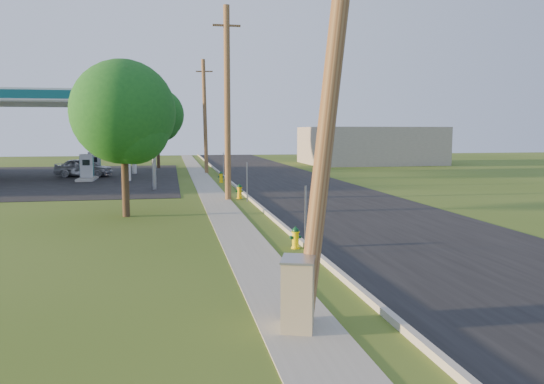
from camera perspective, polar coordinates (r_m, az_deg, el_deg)
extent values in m
plane|color=#355114|center=(11.35, 7.75, -11.60)|extent=(140.00, 140.00, 0.00)
cube|color=black|center=(22.02, 10.60, -2.76)|extent=(8.00, 120.00, 0.02)
cube|color=#A4A197|center=(20.89, 0.32, -2.97)|extent=(0.15, 120.00, 0.15)
cube|color=gray|center=(20.64, -4.46, -3.28)|extent=(1.50, 120.00, 0.03)
cube|color=black|center=(44.18, -27.24, 1.24)|extent=(26.00, 28.00, 0.02)
cylinder|color=brown|center=(9.74, 6.66, 13.73)|extent=(1.31, 0.32, 9.48)
cylinder|color=brown|center=(27.41, -4.83, 9.39)|extent=(0.32, 0.32, 9.80)
cube|color=brown|center=(27.88, -4.91, 17.42)|extent=(1.40, 0.10, 0.10)
cylinder|color=brown|center=(45.33, -7.23, 8.03)|extent=(0.49, 0.32, 9.50)
cube|color=brown|center=(45.58, -7.30, 12.74)|extent=(1.40, 0.10, 0.12)
cube|color=gray|center=(15.10, 3.64, -3.10)|extent=(0.05, 0.04, 2.00)
cube|color=gray|center=(26.60, -2.70, 1.08)|extent=(0.05, 0.04, 2.00)
cube|color=gray|center=(38.68, -5.26, 2.76)|extent=(0.05, 0.04, 2.00)
cylinder|color=silver|center=(39.04, -15.30, 5.16)|extent=(0.36, 0.36, 5.50)
cylinder|color=silver|center=(45.63, -14.66, 5.34)|extent=(0.36, 0.36, 5.50)
cube|color=silver|center=(43.58, -25.09, 9.11)|extent=(18.00, 9.00, 0.90)
cube|color=#0F575F|center=(43.58, -25.09, 9.11)|extent=(18.15, 9.15, 0.63)
cube|color=silver|center=(43.56, -25.07, 8.70)|extent=(18.18, 9.18, 0.10)
cube|color=#A4A197|center=(40.81, -19.25, 1.34)|extent=(1.20, 3.20, 0.18)
cube|color=#9EA0A3|center=(40.74, -19.30, 2.68)|extent=(0.90, 0.50, 1.70)
cube|color=#0F575F|center=(40.74, -19.30, 2.68)|extent=(0.94, 0.40, 1.50)
cube|color=black|center=(40.46, -19.37, 3.01)|extent=(0.50, 0.02, 0.40)
cube|color=#A4A197|center=(44.76, -18.51, 1.79)|extent=(1.20, 3.20, 0.18)
cube|color=#9EA0A3|center=(44.70, -18.55, 3.02)|extent=(0.90, 0.50, 1.70)
cube|color=#0F575F|center=(44.70, -18.55, 3.02)|extent=(0.94, 0.40, 1.50)
cube|color=black|center=(44.42, -18.61, 3.32)|extent=(0.50, 0.02, 0.40)
cylinder|color=gray|center=(32.75, -12.63, 4.58)|extent=(0.24, 0.24, 5.00)
cube|color=silver|center=(32.81, -12.77, 10.35)|extent=(0.30, 2.00, 2.00)
cube|color=#0F575F|center=(32.88, -12.81, 11.74)|extent=(0.34, 2.04, 0.50)
cube|color=gray|center=(59.27, 10.49, 4.95)|extent=(14.00, 10.00, 4.00)
cylinder|color=#392C1B|center=(22.71, -15.51, 1.58)|extent=(0.30, 0.30, 3.32)
sphere|color=#17511A|center=(22.65, -15.72, 8.29)|extent=(4.25, 4.25, 4.25)
sphere|color=#17511A|center=(22.30, -14.70, 6.64)|extent=(2.92, 2.92, 2.92)
cylinder|color=#392C1B|center=(52.35, -12.15, 4.68)|extent=(0.30, 0.30, 3.94)
sphere|color=#17511A|center=(52.35, -12.23, 8.13)|extent=(5.05, 5.05, 5.05)
sphere|color=#17511A|center=(52.02, -11.77, 7.29)|extent=(3.47, 3.47, 3.47)
cylinder|color=yellow|center=(16.12, 2.54, -6.00)|extent=(0.25, 0.25, 0.05)
cylinder|color=yellow|center=(16.07, 2.54, -5.14)|extent=(0.20, 0.20, 0.55)
cylinder|color=yellow|center=(16.03, 2.54, -4.32)|extent=(0.25, 0.25, 0.04)
sphere|color=#0B3B1B|center=(16.02, 2.55, -4.19)|extent=(0.21, 0.21, 0.21)
cylinder|color=#0B3B1B|center=(16.00, 2.55, -3.80)|extent=(0.05, 0.05, 0.05)
cylinder|color=#0B3B1B|center=(15.94, 2.68, -4.98)|extent=(0.11, 0.12, 0.10)
cylinder|color=#0B3B1B|center=(16.02, 2.11, -4.91)|extent=(0.10, 0.09, 0.08)
cylinder|color=#0B3B1B|center=(16.10, 2.97, -4.86)|extent=(0.10, 0.09, 0.08)
cylinder|color=yellow|center=(27.97, -3.51, -0.65)|extent=(0.29, 0.29, 0.06)
cylinder|color=yellow|center=(27.94, -3.51, -0.08)|extent=(0.23, 0.23, 0.63)
cylinder|color=yellow|center=(27.91, -3.52, 0.48)|extent=(0.29, 0.29, 0.04)
sphere|color=#0C3B16|center=(27.91, -3.52, 0.57)|extent=(0.24, 0.24, 0.24)
cylinder|color=#0C3B16|center=(27.89, -3.52, 0.83)|extent=(0.05, 0.05, 0.06)
cylinder|color=#0C3B16|center=(27.78, -3.55, 0.06)|extent=(0.14, 0.15, 0.12)
cylinder|color=#0C3B16|center=(27.95, -3.82, 0.10)|extent=(0.12, 0.12, 0.09)
cylinder|color=#0C3B16|center=(27.92, -3.21, 0.09)|extent=(0.12, 0.12, 0.09)
cylinder|color=yellow|center=(36.83, -5.49, 1.06)|extent=(0.30, 0.30, 0.06)
cylinder|color=yellow|center=(36.81, -5.50, 1.51)|extent=(0.23, 0.23, 0.64)
cylinder|color=yellow|center=(36.79, -5.50, 1.94)|extent=(0.30, 0.30, 0.04)
sphere|color=#0B3B1E|center=(36.78, -5.50, 2.00)|extent=(0.25, 0.25, 0.25)
cylinder|color=#0B3B1E|center=(36.77, -5.50, 2.20)|extent=(0.05, 0.05, 0.06)
cylinder|color=#0B3B1E|center=(36.66, -5.54, 1.62)|extent=(0.15, 0.16, 0.12)
cylinder|color=#0B3B1E|center=(36.83, -5.73, 1.64)|extent=(0.13, 0.12, 0.10)
cylinder|color=#0B3B1E|center=(36.77, -5.27, 1.64)|extent=(0.13, 0.12, 0.10)
cube|color=tan|center=(9.58, 2.81, -11.02)|extent=(0.74, 0.86, 1.27)
cube|color=gray|center=(9.40, 2.84, -7.23)|extent=(0.79, 0.90, 0.04)
imported|color=#B1B3B9|center=(43.86, -19.60, 2.50)|extent=(4.56, 2.65, 1.46)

